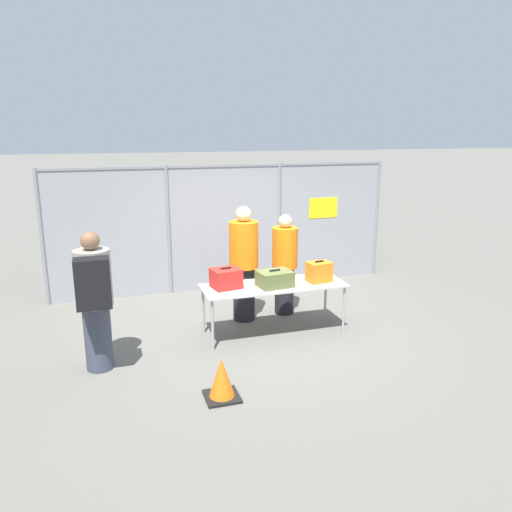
# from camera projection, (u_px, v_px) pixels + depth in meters

# --- Properties ---
(ground_plane) EXTENTS (120.00, 120.00, 0.00)m
(ground_plane) POSITION_uv_depth(u_px,v_px,m) (264.00, 332.00, 7.50)
(ground_plane) COLOR #605E56
(fence_section) EXTENTS (6.45, 0.07, 2.34)m
(fence_section) POSITION_uv_depth(u_px,v_px,m) (227.00, 225.00, 9.32)
(fence_section) COLOR gray
(fence_section) RESTS_ON ground_plane
(inspection_table) EXTENTS (2.10, 0.75, 0.76)m
(inspection_table) POSITION_uv_depth(u_px,v_px,m) (274.00, 288.00, 7.29)
(inspection_table) COLOR #B2B2AD
(inspection_table) RESTS_ON ground_plane
(suitcase_red) EXTENTS (0.44, 0.40, 0.30)m
(suitcase_red) POSITION_uv_depth(u_px,v_px,m) (226.00, 278.00, 7.11)
(suitcase_red) COLOR red
(suitcase_red) RESTS_ON inspection_table
(suitcase_olive) EXTENTS (0.52, 0.41, 0.25)m
(suitcase_olive) POSITION_uv_depth(u_px,v_px,m) (275.00, 279.00, 7.17)
(suitcase_olive) COLOR #566033
(suitcase_olive) RESTS_ON inspection_table
(suitcase_orange) EXTENTS (0.37, 0.29, 0.32)m
(suitcase_orange) POSITION_uv_depth(u_px,v_px,m) (319.00, 272.00, 7.39)
(suitcase_orange) COLOR orange
(suitcase_orange) RESTS_ON inspection_table
(traveler_hooded) EXTENTS (0.44, 0.68, 1.78)m
(traveler_hooded) POSITION_uv_depth(u_px,v_px,m) (95.00, 297.00, 6.07)
(traveler_hooded) COLOR #383D4C
(traveler_hooded) RESTS_ON ground_plane
(security_worker_near) EXTENTS (0.45, 0.45, 1.82)m
(security_worker_near) POSITION_uv_depth(u_px,v_px,m) (244.00, 262.00, 7.78)
(security_worker_near) COLOR black
(security_worker_near) RESTS_ON ground_plane
(security_worker_far) EXTENTS (0.41, 0.41, 1.65)m
(security_worker_far) POSITION_uv_depth(u_px,v_px,m) (285.00, 263.00, 8.08)
(security_worker_far) COLOR black
(security_worker_far) RESTS_ON ground_plane
(utility_trailer) EXTENTS (4.00, 2.14, 0.71)m
(utility_trailer) POSITION_uv_depth(u_px,v_px,m) (226.00, 243.00, 11.52)
(utility_trailer) COLOR white
(utility_trailer) RESTS_ON ground_plane
(traffic_cone) EXTENTS (0.39, 0.39, 0.48)m
(traffic_cone) POSITION_uv_depth(u_px,v_px,m) (222.00, 380.00, 5.61)
(traffic_cone) COLOR black
(traffic_cone) RESTS_ON ground_plane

